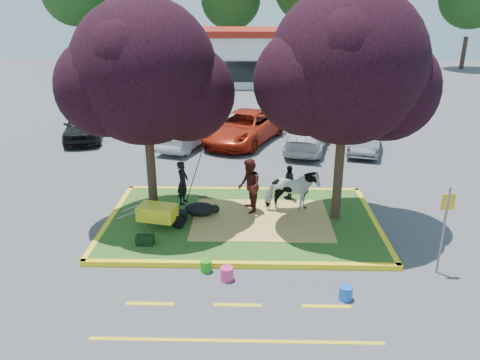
{
  "coord_description": "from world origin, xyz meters",
  "views": [
    {
      "loc": [
        0.27,
        -13.07,
        6.39
      ],
      "look_at": [
        -0.07,
        0.5,
        1.25
      ],
      "focal_mm": 35.0,
      "sensor_mm": 36.0,
      "label": 1
    }
  ],
  "objects_px": {
    "calf": "(200,209)",
    "handler": "(183,183)",
    "car_silver": "(186,134)",
    "car_black": "(84,125)",
    "bucket_pink": "(227,274)",
    "sign_post": "(445,222)",
    "cow": "(292,191)",
    "bucket_blue": "(346,293)",
    "bucket_green": "(206,266)",
    "wheelbarrow": "(158,213)"
  },
  "relations": [
    {
      "from": "wheelbarrow",
      "to": "bucket_blue",
      "type": "height_order",
      "value": "wheelbarrow"
    },
    {
      "from": "handler",
      "to": "wheelbarrow",
      "type": "xyz_separation_m",
      "value": [
        -0.48,
        -1.9,
        -0.22
      ]
    },
    {
      "from": "bucket_blue",
      "to": "car_silver",
      "type": "height_order",
      "value": "car_silver"
    },
    {
      "from": "car_black",
      "to": "calf",
      "type": "bearing_deg",
      "value": -66.34
    },
    {
      "from": "sign_post",
      "to": "calf",
      "type": "bearing_deg",
      "value": 148.93
    },
    {
      "from": "calf",
      "to": "bucket_green",
      "type": "distance_m",
      "value": 3.08
    },
    {
      "from": "bucket_pink",
      "to": "car_black",
      "type": "distance_m",
      "value": 14.79
    },
    {
      "from": "handler",
      "to": "bucket_pink",
      "type": "relative_size",
      "value": 4.24
    },
    {
      "from": "handler",
      "to": "car_black",
      "type": "bearing_deg",
      "value": 47.87
    },
    {
      "from": "sign_post",
      "to": "car_black",
      "type": "height_order",
      "value": "sign_post"
    },
    {
      "from": "bucket_green",
      "to": "car_silver",
      "type": "height_order",
      "value": "car_silver"
    },
    {
      "from": "car_black",
      "to": "wheelbarrow",
      "type": "bearing_deg",
      "value": -73.65
    },
    {
      "from": "wheelbarrow",
      "to": "car_silver",
      "type": "relative_size",
      "value": 0.5
    },
    {
      "from": "sign_post",
      "to": "car_silver",
      "type": "distance_m",
      "value": 13.37
    },
    {
      "from": "wheelbarrow",
      "to": "sign_post",
      "type": "distance_m",
      "value": 7.74
    },
    {
      "from": "wheelbarrow",
      "to": "car_silver",
      "type": "xyz_separation_m",
      "value": [
        -0.36,
        8.84,
        -0.01
      ]
    },
    {
      "from": "cow",
      "to": "bucket_blue",
      "type": "distance_m",
      "value": 4.64
    },
    {
      "from": "wheelbarrow",
      "to": "bucket_pink",
      "type": "xyz_separation_m",
      "value": [
        2.15,
        -2.46,
        -0.48
      ]
    },
    {
      "from": "sign_post",
      "to": "bucket_green",
      "type": "relative_size",
      "value": 7.6
    },
    {
      "from": "handler",
      "to": "car_silver",
      "type": "bearing_deg",
      "value": 18.08
    },
    {
      "from": "bucket_green",
      "to": "bucket_blue",
      "type": "xyz_separation_m",
      "value": [
        3.32,
        -1.11,
        0.02
      ]
    },
    {
      "from": "car_black",
      "to": "bucket_blue",
      "type": "bearing_deg",
      "value": -64.37
    },
    {
      "from": "calf",
      "to": "sign_post",
      "type": "distance_m",
      "value": 7.03
    },
    {
      "from": "cow",
      "to": "bucket_green",
      "type": "bearing_deg",
      "value": 139.15
    },
    {
      "from": "bucket_blue",
      "to": "cow",
      "type": "bearing_deg",
      "value": 101.47
    },
    {
      "from": "handler",
      "to": "bucket_green",
      "type": "height_order",
      "value": "handler"
    },
    {
      "from": "bucket_pink",
      "to": "car_silver",
      "type": "distance_m",
      "value": 11.58
    },
    {
      "from": "handler",
      "to": "calf",
      "type": "bearing_deg",
      "value": -134.23
    },
    {
      "from": "cow",
      "to": "sign_post",
      "type": "height_order",
      "value": "sign_post"
    },
    {
      "from": "bucket_blue",
      "to": "car_silver",
      "type": "relative_size",
      "value": 0.09
    },
    {
      "from": "calf",
      "to": "bucket_green",
      "type": "height_order",
      "value": "calf"
    },
    {
      "from": "cow",
      "to": "handler",
      "type": "height_order",
      "value": "handler"
    },
    {
      "from": "sign_post",
      "to": "bucket_green",
      "type": "xyz_separation_m",
      "value": [
        -5.84,
        -0.1,
        -1.26
      ]
    },
    {
      "from": "bucket_green",
      "to": "bucket_pink",
      "type": "bearing_deg",
      "value": -34.14
    },
    {
      "from": "car_silver",
      "to": "bucket_pink",
      "type": "bearing_deg",
      "value": 119.05
    },
    {
      "from": "handler",
      "to": "bucket_blue",
      "type": "height_order",
      "value": "handler"
    },
    {
      "from": "bucket_pink",
      "to": "calf",
      "type": "bearing_deg",
      "value": 106.56
    },
    {
      "from": "calf",
      "to": "bucket_pink",
      "type": "xyz_separation_m",
      "value": [
        1.01,
        -3.41,
        -0.19
      ]
    },
    {
      "from": "calf",
      "to": "bucket_pink",
      "type": "relative_size",
      "value": 2.82
    },
    {
      "from": "bucket_green",
      "to": "bucket_blue",
      "type": "bearing_deg",
      "value": -18.46
    },
    {
      "from": "calf",
      "to": "handler",
      "type": "distance_m",
      "value": 1.27
    },
    {
      "from": "calf",
      "to": "sign_post",
      "type": "relative_size",
      "value": 0.42
    },
    {
      "from": "wheelbarrow",
      "to": "car_black",
      "type": "relative_size",
      "value": 0.46
    },
    {
      "from": "calf",
      "to": "car_silver",
      "type": "distance_m",
      "value": 8.04
    },
    {
      "from": "handler",
      "to": "car_black",
      "type": "height_order",
      "value": "handler"
    },
    {
      "from": "sign_post",
      "to": "bucket_pink",
      "type": "distance_m",
      "value": 5.46
    },
    {
      "from": "cow",
      "to": "calf",
      "type": "relative_size",
      "value": 1.7
    },
    {
      "from": "bucket_pink",
      "to": "bucket_blue",
      "type": "relative_size",
      "value": 1.02
    },
    {
      "from": "car_silver",
      "to": "car_black",
      "type": "bearing_deg",
      "value": 3.05
    },
    {
      "from": "calf",
      "to": "car_black",
      "type": "distance_m",
      "value": 11.39
    }
  ]
}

